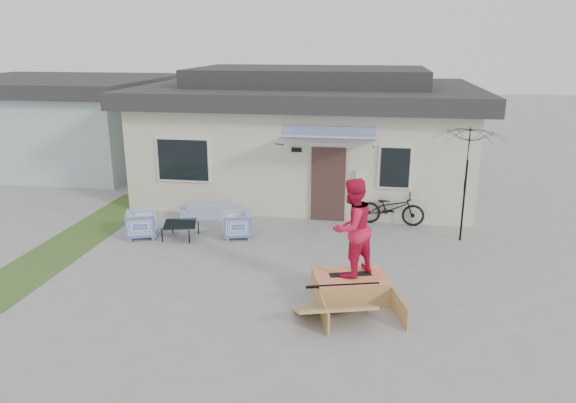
% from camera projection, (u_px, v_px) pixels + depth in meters
% --- Properties ---
extents(ground, '(90.00, 90.00, 0.00)m').
position_uv_depth(ground, '(260.00, 285.00, 11.25)').
color(ground, gray).
rests_on(ground, ground).
extents(grass_strip, '(1.40, 8.00, 0.01)m').
position_uv_depth(grass_strip, '(80.00, 237.00, 13.94)').
color(grass_strip, '#3A5926').
rests_on(grass_strip, ground).
extents(house, '(10.80, 8.49, 4.10)m').
position_uv_depth(house, '(309.00, 132.00, 18.25)').
color(house, beige).
rests_on(house, ground).
extents(neighbor_house, '(8.60, 7.60, 3.50)m').
position_uv_depth(neighbor_house, '(58.00, 121.00, 21.82)').
color(neighbor_house, '#AEC2CA').
rests_on(neighbor_house, ground).
extents(loveseat, '(1.77, 0.99, 0.66)m').
position_uv_depth(loveseat, '(210.00, 207.00, 15.39)').
color(loveseat, '#3E59AB').
rests_on(loveseat, ground).
extents(armchair_left, '(0.91, 0.94, 0.76)m').
position_uv_depth(armchair_left, '(142.00, 223.00, 13.89)').
color(armchair_left, '#3E59AB').
rests_on(armchair_left, ground).
extents(armchair_right, '(0.84, 0.87, 0.73)m').
position_uv_depth(armchair_right, '(237.00, 223.00, 13.90)').
color(armchair_right, '#3E59AB').
rests_on(armchair_right, ground).
extents(coffee_table, '(0.99, 0.99, 0.40)m').
position_uv_depth(coffee_table, '(181.00, 230.00, 13.88)').
color(coffee_table, black).
rests_on(coffee_table, ground).
extents(bicycle, '(1.83, 0.73, 1.15)m').
position_uv_depth(bicycle, '(392.00, 204.00, 14.79)').
color(bicycle, black).
rests_on(bicycle, ground).
extents(patio_umbrella, '(1.86, 1.73, 2.20)m').
position_uv_depth(patio_umbrella, '(466.00, 174.00, 13.26)').
color(patio_umbrella, black).
rests_on(patio_umbrella, ground).
extents(skate_ramp, '(1.87, 2.19, 0.47)m').
position_uv_depth(skate_ramp, '(350.00, 287.00, 10.61)').
color(skate_ramp, '#AE824B').
rests_on(skate_ramp, ground).
extents(skateboard, '(0.85, 0.43, 0.05)m').
position_uv_depth(skateboard, '(350.00, 274.00, 10.58)').
color(skateboard, black).
rests_on(skateboard, skate_ramp).
extents(skater, '(1.17, 1.20, 1.94)m').
position_uv_depth(skater, '(352.00, 226.00, 10.29)').
color(skater, red).
rests_on(skater, skateboard).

